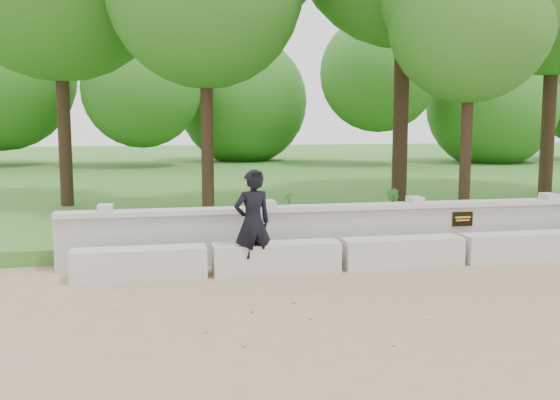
{
  "coord_description": "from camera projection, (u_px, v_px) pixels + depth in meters",
  "views": [
    {
      "loc": [
        -4.78,
        -7.06,
        2.25
      ],
      "look_at": [
        -2.94,
        1.95,
        1.09
      ],
      "focal_mm": 40.0,
      "sensor_mm": 36.0,
      "label": 1
    }
  ],
  "objects": [
    {
      "name": "lawn",
      "position": [
        293.0,
        183.0,
        21.68
      ],
      "size": [
        40.0,
        22.0,
        0.25
      ],
      "primitive_type": "cube",
      "color": "#386E23",
      "rests_on": "ground"
    },
    {
      "name": "shrub_b",
      "position": [
        394.0,
        203.0,
        12.96
      ],
      "size": [
        0.43,
        0.42,
        0.62
      ],
      "primitive_type": "imported",
      "rotation": [
        0.0,
        0.0,
        2.51
      ],
      "color": "#397528",
      "rests_on": "lawn"
    },
    {
      "name": "concrete_bench",
      "position": [
        461.0,
        249.0,
        9.91
      ],
      "size": [
        11.9,
        0.45,
        0.45
      ],
      "color": "beige",
      "rests_on": "ground"
    },
    {
      "name": "parapet_wall",
      "position": [
        442.0,
        227.0,
        10.56
      ],
      "size": [
        12.5,
        0.35,
        0.9
      ],
      "color": "#BAB7AF",
      "rests_on": "ground"
    },
    {
      "name": "man_main",
      "position": [
        253.0,
        223.0,
        9.07
      ],
      "size": [
        0.64,
        0.59,
        1.56
      ],
      "color": "black",
      "rests_on": "ground"
    },
    {
      "name": "shrub_d",
      "position": [
        288.0,
        204.0,
        13.19
      ],
      "size": [
        0.36,
        0.38,
        0.52
      ],
      "primitive_type": "imported",
      "rotation": [
        0.0,
        0.0,
        5.2
      ],
      "color": "#397528",
      "rests_on": "lawn"
    },
    {
      "name": "tree_near_right",
      "position": [
        471.0,
        8.0,
        11.76
      ],
      "size": [
        3.13,
        3.13,
        5.7
      ],
      "color": "#382619",
      "rests_on": "lawn"
    },
    {
      "name": "shrub_a",
      "position": [
        267.0,
        213.0,
        11.41
      ],
      "size": [
        0.43,
        0.39,
        0.67
      ],
      "primitive_type": "imported",
      "rotation": [
        0.0,
        0.0,
        0.53
      ],
      "color": "#397528",
      "rests_on": "lawn"
    },
    {
      "name": "ground",
      "position": [
        531.0,
        296.0,
        8.09
      ],
      "size": [
        80.0,
        80.0,
        0.0
      ],
      "primitive_type": "plane",
      "color": "#9E8361",
      "rests_on": "ground"
    }
  ]
}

